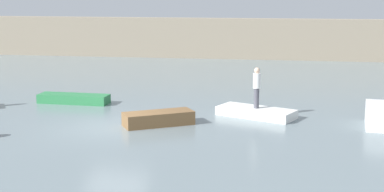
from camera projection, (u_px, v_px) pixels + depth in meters
ground_plane at (115, 127)px, 22.55m from camera, size 120.00×120.00×0.00m
embankment_wall at (199, 38)px, 44.16m from camera, size 80.00×1.20×3.07m
rowboat_green at (74, 99)px, 27.12m from camera, size 3.41×1.10×0.42m
rowboat_brown at (158, 118)px, 22.80m from camera, size 2.90×2.29×0.55m
rowboat_white at (256, 112)px, 24.30m from camera, size 3.54×2.53×0.37m
person_white_shirt at (257, 86)px, 24.08m from camera, size 0.32×0.32×1.74m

